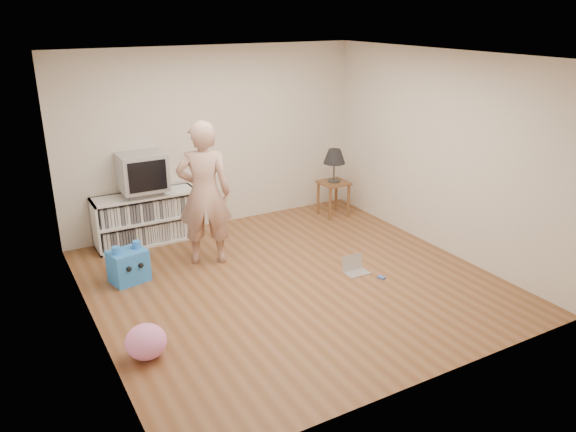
% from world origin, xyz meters
% --- Properties ---
extents(ground, '(4.50, 4.50, 0.00)m').
position_xyz_m(ground, '(0.00, 0.00, 0.00)').
color(ground, brown).
rests_on(ground, ground).
extents(walls, '(4.52, 4.52, 2.60)m').
position_xyz_m(walls, '(0.00, 0.00, 1.30)').
color(walls, silver).
rests_on(walls, ground).
extents(ceiling, '(4.50, 4.50, 0.01)m').
position_xyz_m(ceiling, '(0.00, 0.00, 2.60)').
color(ceiling, white).
rests_on(ceiling, walls).
extents(media_unit, '(1.40, 0.45, 0.70)m').
position_xyz_m(media_unit, '(-1.14, 2.04, 0.35)').
color(media_unit, white).
rests_on(media_unit, ground).
extents(dvd_deck, '(0.45, 0.35, 0.07)m').
position_xyz_m(dvd_deck, '(-1.14, 2.02, 0.73)').
color(dvd_deck, gray).
rests_on(dvd_deck, media_unit).
extents(crt_tv, '(0.60, 0.53, 0.50)m').
position_xyz_m(crt_tv, '(-1.14, 2.02, 1.02)').
color(crt_tv, '#A2A2A7').
rests_on(crt_tv, dvd_deck).
extents(side_table, '(0.42, 0.42, 0.55)m').
position_xyz_m(side_table, '(1.70, 1.65, 0.42)').
color(side_table, brown).
rests_on(side_table, ground).
extents(table_lamp, '(0.34, 0.34, 0.52)m').
position_xyz_m(table_lamp, '(1.70, 1.65, 0.94)').
color(table_lamp, '#333333').
rests_on(table_lamp, side_table).
extents(person, '(0.78, 0.66, 1.83)m').
position_xyz_m(person, '(-0.66, 1.01, 0.92)').
color(person, tan).
rests_on(person, ground).
extents(laptop, '(0.30, 0.24, 0.20)m').
position_xyz_m(laptop, '(0.80, -0.17, 0.06)').
color(laptop, silver).
rests_on(laptop, ground).
extents(playing_cards, '(0.09, 0.11, 0.02)m').
position_xyz_m(playing_cards, '(0.99, -0.48, 0.01)').
color(playing_cards, '#4362B4').
rests_on(playing_cards, ground).
extents(plush_blue, '(0.47, 0.42, 0.48)m').
position_xyz_m(plush_blue, '(-1.68, 0.95, 0.20)').
color(plush_blue, '#2880ED').
rests_on(plush_blue, ground).
extents(plush_pink, '(0.40, 0.40, 0.33)m').
position_xyz_m(plush_pink, '(-1.95, -0.69, 0.16)').
color(plush_pink, '#FF89D4').
rests_on(plush_pink, ground).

